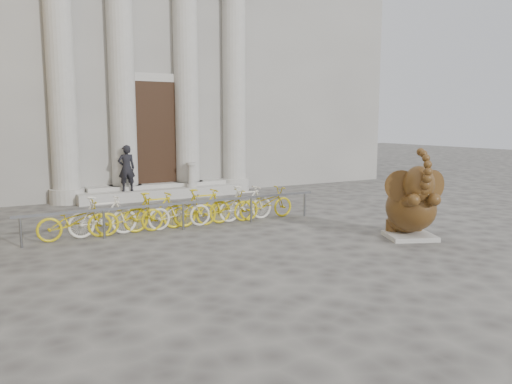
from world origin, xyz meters
TOP-DOWN VIEW (x-y plane):
  - ground at (0.00, 0.00)m, footprint 80.00×80.00m
  - classical_building at (0.00, 14.93)m, footprint 22.00×10.70m
  - entrance_steps at (0.00, 9.40)m, footprint 6.00×1.20m
  - elephant_statue at (3.08, 0.31)m, footprint 1.47×1.72m
  - bike_rack at (-1.28, 4.15)m, footprint 8.00×0.53m
  - pedestrian at (-1.31, 9.17)m, footprint 0.59×0.40m
  - balustrade_post at (1.06, 9.10)m, footprint 0.37×0.37m

SIDE VIEW (x-z plane):
  - ground at x=0.00m, z-range 0.00..0.00m
  - entrance_steps at x=0.00m, z-range 0.00..0.36m
  - bike_rack at x=-1.28m, z-range 0.00..1.00m
  - balustrade_post at x=1.06m, z-range 0.32..1.23m
  - elephant_statue at x=3.08m, z-range -0.29..1.87m
  - pedestrian at x=-1.31m, z-range 0.36..1.96m
  - classical_building at x=0.00m, z-range -0.02..11.98m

